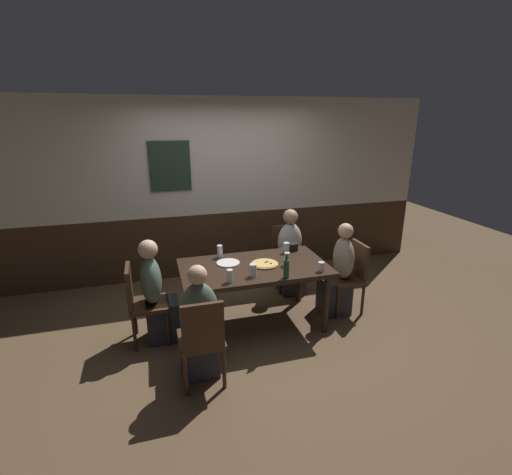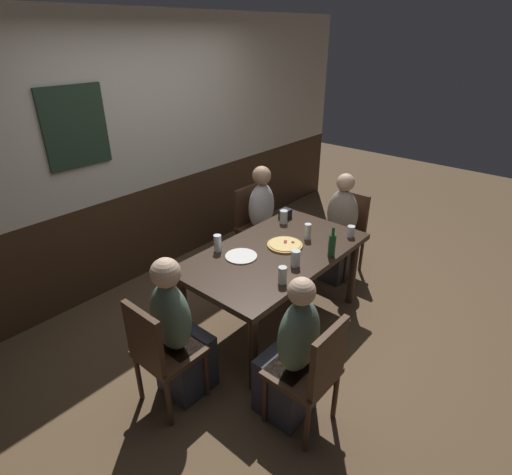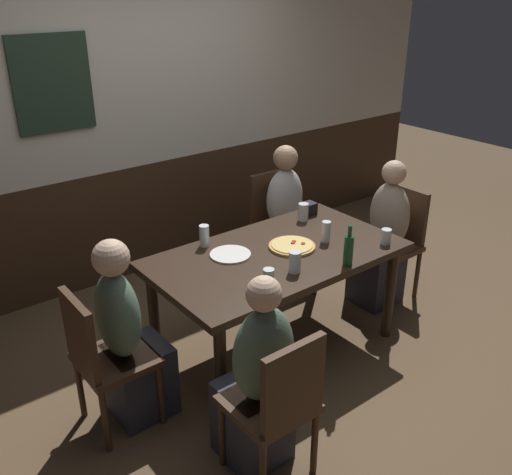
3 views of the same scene
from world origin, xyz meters
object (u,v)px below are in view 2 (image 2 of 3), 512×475
Objects in this scene: person_head_east at (338,235)px; pint_glass_pale at (351,232)px; chair_left_near at (312,370)px; person_left_near at (291,361)px; tumbler_water at (282,276)px; pint_glass_stout at (295,259)px; chair_head_east at (346,229)px; pint_glass_amber at (218,244)px; pizza at (285,245)px; beer_glass_half at (284,218)px; person_right_far at (265,226)px; person_head_west at (179,339)px; plate_white_large at (241,256)px; chair_head_west at (160,350)px; condiment_caddy at (285,214)px; beer_bottle_green at (332,245)px; dining_table at (275,259)px; chair_right_far at (253,222)px.

person_head_east is 10.99× the size of pint_glass_pale.
person_left_near is (0.00, 0.16, -0.02)m from chair_left_near.
pint_glass_stout is at bearing 15.57° from tumbler_water.
pint_glass_pale is at bearing -149.12° from chair_head_east.
chair_left_near is at bearing -108.07° from pint_glass_amber.
beer_glass_half is (0.37, 0.30, 0.04)m from pizza.
person_head_east is 0.80m from person_right_far.
pint_glass_amber is (0.76, 0.37, 0.32)m from person_head_west.
person_left_near is 0.84m from pint_glass_stout.
chair_head_west is at bearing -171.22° from plate_white_large.
chair_head_east is 6.84× the size of beer_glass_half.
pizza is 0.60m from condiment_caddy.
chair_left_near is 3.32× the size of beer_bottle_green.
person_head_east is 0.62m from pint_glass_pale.
person_left_near is 1.07m from beer_bottle_green.
chair_head_west is at bearing 180.00° from chair_head_east.
pint_glass_pale is (1.38, 0.37, 0.31)m from person_left_near.
tumbler_water is (-1.07, -1.06, 0.31)m from person_right_far.
dining_table is 1.87× the size of chair_head_west.
chair_head_west is 1.00× the size of chair_right_far.
person_head_west is 0.86m from tumbler_water.
beer_bottle_green reaches higher than pint_glass_pale.
person_head_east is 4.31× the size of beer_bottle_green.
condiment_caddy is (0.92, -0.02, -0.02)m from pint_glass_amber.
person_right_far reaches higher than plate_white_large.
chair_head_west is 2.09m from person_right_far.
pizza is (0.85, 0.87, 0.26)m from chair_left_near.
chair_left_near is 2.15m from chair_head_east.
pizza is at bearing 147.52° from pint_glass_pale.
person_head_east reaches higher than pint_glass_stout.
person_right_far is 8.57× the size of tumbler_water.
chair_head_east is at bearing 30.88° from pint_glass_pale.
person_head_west is 11.05× the size of pint_glass_pale.
person_head_west is 8.93× the size of beer_glass_half.
beer_bottle_green is (-0.49, -1.28, 0.35)m from chair_right_far.
pizza is 0.48m from beer_glass_half.
tumbler_water reaches higher than plate_white_large.
plate_white_large is (-0.39, 0.16, -0.01)m from pizza.
chair_left_near is (-0.72, -0.88, -0.16)m from dining_table.
person_left_near is 1.94m from person_head_east.
chair_head_west is (-0.51, 0.88, 0.00)m from chair_left_near.
pint_glass_stout is at bearing 34.94° from person_left_near.
pizza is at bearing 105.20° from beer_bottle_green.
condiment_caddy reaches higher than pizza.
chair_left_near is at bearing -59.65° from chair_head_west.
chair_head_west reaches higher than tumbler_water.
tumbler_water is at bearing -135.57° from dining_table.
beer_bottle_green is (-0.84, -0.41, 0.37)m from person_head_east.
pint_glass_pale is at bearing -75.74° from beer_glass_half.
condiment_caddy is at bearing 63.99° from beer_bottle_green.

